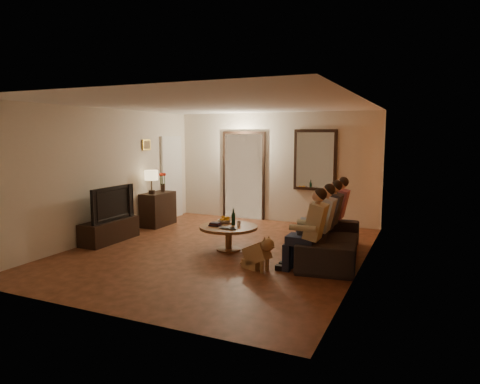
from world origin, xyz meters
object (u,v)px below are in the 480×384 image
at_px(table_lamp, 152,182).
at_px(sofa, 331,239).
at_px(dog, 257,252).
at_px(laptop, 227,229).
at_px(tv, 108,203).
at_px(person_b, 321,226).
at_px(person_a, 312,234).
at_px(tv_stand, 110,231).
at_px(person_c, 329,220).
at_px(bowl, 225,221).
at_px(wine_bottle, 233,217).
at_px(dresser, 158,209).
at_px(person_d, 336,214).
at_px(coffee_table, 229,238).

distance_m(table_lamp, sofa, 4.33).
xyz_separation_m(dog, laptop, (-0.79, 0.56, 0.18)).
relative_size(tv, person_b, 0.96).
height_order(tv, person_a, person_a).
bearing_deg(person_a, tv_stand, 176.38).
bearing_deg(person_c, tv_stand, -167.07).
height_order(dog, laptop, dog).
bearing_deg(person_c, bowl, -169.43).
bearing_deg(wine_bottle, person_b, -4.58).
bearing_deg(dog, dresser, 167.71).
bearing_deg(wine_bottle, dresser, 154.66).
bearing_deg(person_a, tv, 176.38).
xyz_separation_m(dresser, bowl, (2.23, -1.04, 0.10)).
bearing_deg(wine_bottle, tv_stand, -169.14).
height_order(person_d, laptop, person_d).
relative_size(person_a, person_d, 1.00).
relative_size(dog, wine_bottle, 1.81).
distance_m(sofa, person_a, 0.95).
height_order(dresser, wine_bottle, dresser).
height_order(dog, wine_bottle, wine_bottle).
relative_size(sofa, person_a, 1.88).
distance_m(sofa, bowl, 1.98).
distance_m(dresser, tv_stand, 1.64).
height_order(dresser, tv, tv).
relative_size(dog, coffee_table, 0.53).
xyz_separation_m(table_lamp, tv, (0.00, -1.42, -0.27)).
xyz_separation_m(tv, sofa, (4.20, 0.64, -0.43)).
height_order(sofa, dog, sofa).
distance_m(tv, person_c, 4.21).
xyz_separation_m(person_a, bowl, (-1.87, 0.85, -0.12)).
xyz_separation_m(tv_stand, wine_bottle, (2.46, 0.47, 0.39)).
bearing_deg(sofa, table_lamp, 72.28).
distance_m(tv, laptop, 2.53).
xyz_separation_m(dresser, person_a, (4.10, -1.90, 0.22)).
relative_size(person_a, laptop, 3.65).
distance_m(dresser, person_b, 4.30).
bearing_deg(person_c, wine_bottle, -164.04).
xyz_separation_m(table_lamp, coffee_table, (2.41, -1.04, -0.81)).
bearing_deg(laptop, coffee_table, 108.45).
bearing_deg(bowl, dog, -44.84).
relative_size(person_b, bowl, 4.63).
height_order(person_d, wine_bottle, person_d).
height_order(tv_stand, sofa, sofa).
bearing_deg(person_b, person_c, 90.00).
height_order(person_b, dog, person_b).
bearing_deg(wine_bottle, tv, -169.14).
height_order(person_a, bowl, person_a).
distance_m(person_b, wine_bottle, 1.64).
height_order(dresser, coffee_table, dresser).
bearing_deg(person_d, person_c, -90.00).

